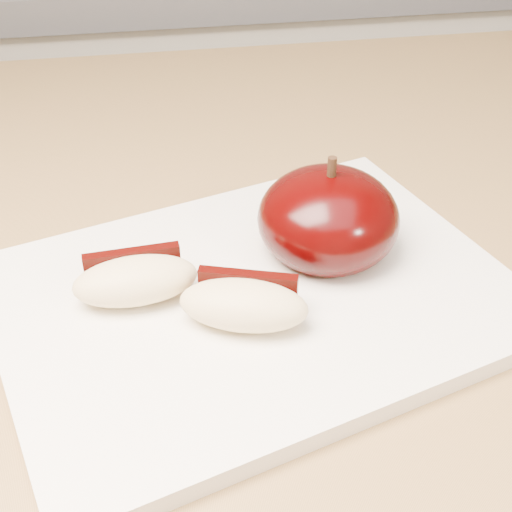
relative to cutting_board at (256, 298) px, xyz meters
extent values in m
cube|color=silver|center=(0.08, 0.81, -0.46)|extent=(2.40, 0.60, 0.90)
cube|color=olive|center=(0.08, 0.11, -0.03)|extent=(1.64, 0.64, 0.04)
cube|color=white|center=(0.00, 0.00, 0.00)|extent=(0.35, 0.29, 0.01)
ellipsoid|color=black|center=(0.05, 0.03, 0.03)|extent=(0.09, 0.09, 0.06)
cylinder|color=black|center=(0.05, 0.03, 0.06)|extent=(0.01, 0.01, 0.01)
ellipsoid|color=beige|center=(-0.07, 0.00, 0.02)|extent=(0.07, 0.04, 0.03)
cube|color=black|center=(-0.07, 0.02, 0.02)|extent=(0.06, 0.01, 0.02)
ellipsoid|color=beige|center=(-0.01, -0.03, 0.02)|extent=(0.08, 0.06, 0.03)
cube|color=black|center=(-0.01, -0.01, 0.02)|extent=(0.06, 0.02, 0.02)
camera|label=1|loc=(-0.05, -0.32, 0.27)|focal=50.00mm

